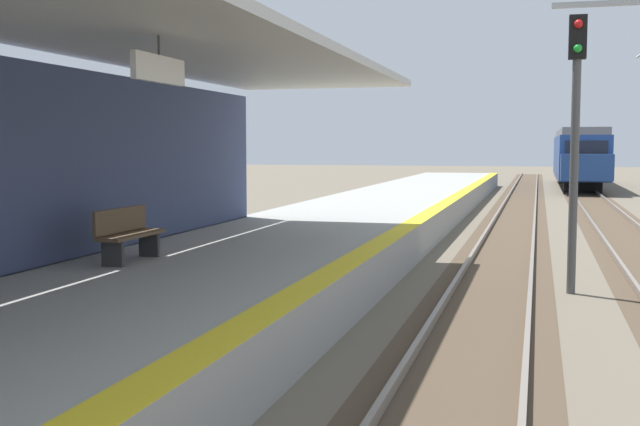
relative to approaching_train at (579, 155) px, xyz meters
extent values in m
cube|color=#999993|center=(-7.80, -39.74, -1.73)|extent=(5.00, 80.00, 0.90)
cube|color=yellow|center=(-5.55, -39.74, -1.27)|extent=(0.50, 80.00, 0.01)
cube|color=silver|center=(-7.90, -47.83, 2.17)|extent=(4.40, 24.00, 0.16)
cube|color=white|center=(-7.50, -45.83, 1.64)|extent=(0.08, 1.40, 0.36)
cylinder|color=#333333|center=(-7.50, -45.83, 1.96)|extent=(0.03, 0.03, 0.27)
cube|color=#4C3D2D|center=(-3.40, -35.74, -2.17)|extent=(2.34, 120.00, 0.01)
cube|color=slate|center=(-4.12, -35.74, -2.09)|extent=(0.08, 120.00, 0.15)
cube|color=slate|center=(-2.68, -35.74, -2.09)|extent=(0.08, 120.00, 0.15)
cube|color=slate|center=(-0.72, -35.74, -2.09)|extent=(0.08, 120.00, 0.15)
cube|color=navy|center=(0.00, 0.38, -0.11)|extent=(2.90, 18.00, 2.70)
cube|color=slate|center=(0.00, 0.38, 1.46)|extent=(2.67, 18.00, 0.44)
cube|color=black|center=(0.00, -8.64, 0.30)|extent=(2.32, 0.06, 1.21)
cube|color=navy|center=(0.00, -9.42, -0.58)|extent=(2.78, 1.60, 1.49)
cube|color=black|center=(1.46, 0.38, 0.30)|extent=(0.04, 15.84, 0.86)
cylinder|color=#333333|center=(0.00, 3.98, 2.13)|extent=(0.06, 0.06, 0.90)
cube|color=black|center=(0.00, -5.47, -1.82)|extent=(2.17, 2.20, 0.72)
cube|color=black|center=(0.00, 6.23, -1.82)|extent=(2.17, 2.20, 0.72)
cylinder|color=#4C4C4C|center=(-1.94, -40.02, 0.02)|extent=(0.16, 0.16, 4.40)
cube|color=black|center=(-1.94, -40.02, 2.62)|extent=(0.32, 0.24, 0.80)
sphere|color=red|center=(-1.94, -40.16, 2.84)|extent=(0.16, 0.16, 0.16)
sphere|color=green|center=(-1.94, -40.16, 2.40)|extent=(0.16, 0.16, 0.16)
cube|color=#9EA3A8|center=(0.07, -31.02, 4.72)|extent=(4.80, 0.16, 0.16)
cube|color=brown|center=(-9.00, -43.99, -0.84)|extent=(0.44, 1.60, 0.06)
cube|color=brown|center=(-9.20, -43.99, -0.60)|extent=(0.06, 1.60, 0.40)
cube|color=#333333|center=(-9.00, -44.59, -1.06)|extent=(0.36, 0.08, 0.44)
cube|color=#333333|center=(-9.00, -43.39, -1.06)|extent=(0.36, 0.08, 0.44)
camera|label=1|loc=(-2.59, -55.44, 0.62)|focal=43.96mm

